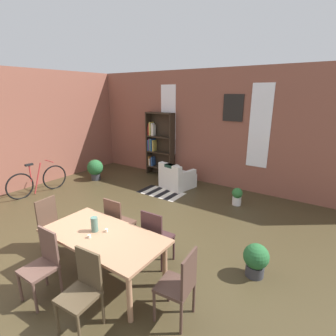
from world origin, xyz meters
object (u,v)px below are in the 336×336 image
at_px(dining_chair_head_right, 180,284).
at_px(dining_chair_near_right, 83,288).
at_px(bookshelf_tall, 158,144).
at_px(dining_chair_far_right, 156,236).
at_px(potted_plant_window, 237,196).
at_px(dining_chair_head_left, 52,223).
at_px(dining_chair_far_left, 118,221).
at_px(dining_chair_near_left, 43,262).
at_px(potted_plant_corner, 95,169).
at_px(bicycle_second, 38,181).
at_px(armchair_white, 177,178).
at_px(potted_plant_by_shelf, 256,259).
at_px(dining_table, 103,239).
at_px(vase_on_table, 95,224).

relative_size(dining_chair_head_right, dining_chair_near_right, 1.00).
height_order(dining_chair_head_right, bookshelf_tall, bookshelf_tall).
bearing_deg(dining_chair_far_right, potted_plant_window, 85.15).
relative_size(dining_chair_head_left, dining_chair_head_right, 1.00).
xyz_separation_m(dining_chair_far_left, dining_chair_near_left, (-0.00, -1.38, 0.00)).
bearing_deg(potted_plant_corner, bicycle_second, -102.96).
relative_size(dining_chair_head_left, armchair_white, 1.00).
distance_m(armchair_white, potted_plant_window, 1.90).
distance_m(dining_chair_near_right, armchair_white, 4.83).
relative_size(bicycle_second, potted_plant_by_shelf, 3.18).
xyz_separation_m(dining_chair_head_right, bicycle_second, (-5.40, 1.31, -0.16)).
bearing_deg(bicycle_second, potted_plant_by_shelf, 0.05).
relative_size(dining_chair_near_right, dining_chair_far_left, 1.00).
bearing_deg(dining_chair_near_left, armchair_white, 100.04).
bearing_deg(dining_chair_head_left, potted_plant_by_shelf, 23.06).
bearing_deg(bookshelf_tall, dining_chair_far_right, -53.89).
distance_m(dining_chair_near_right, bicycle_second, 4.94).
bearing_deg(dining_chair_near_left, dining_chair_near_right, -0.02).
height_order(dining_chair_head_left, bicycle_second, dining_chair_head_left).
bearing_deg(armchair_white, dining_table, -72.42).
xyz_separation_m(dining_chair_far_right, bookshelf_tall, (-2.84, 3.89, 0.54)).
bearing_deg(dining_chair_far_left, armchair_white, 104.31).
relative_size(bookshelf_tall, bicycle_second, 1.25).
xyz_separation_m(dining_chair_near_left, armchair_white, (-0.80, 4.54, -0.23)).
bearing_deg(dining_table, dining_chair_near_left, -121.15).
bearing_deg(dining_chair_head_left, dining_chair_far_left, 38.24).
xyz_separation_m(bookshelf_tall, potted_plant_corner, (-1.31, -1.60, -0.69)).
distance_m(potted_plant_corner, potted_plant_window, 4.45).
bearing_deg(dining_chair_near_right, dining_table, 120.71).
height_order(dining_chair_near_right, bookshelf_tall, bookshelf_tall).
bearing_deg(dining_chair_near_right, armchair_white, 109.74).
bearing_deg(dining_table, dining_chair_head_right, 0.31).
xyz_separation_m(dining_chair_near_left, potted_plant_by_shelf, (2.23, 2.01, -0.23)).
xyz_separation_m(dining_chair_far_left, potted_plant_window, (1.09, 2.98, -0.28)).
bearing_deg(dining_chair_far_right, dining_chair_far_left, -180.00).
xyz_separation_m(dining_chair_head_right, armchair_white, (-2.52, 3.85, -0.23)).
bearing_deg(armchair_white, dining_chair_far_right, -62.60).
relative_size(dining_table, vase_on_table, 8.39).
relative_size(potted_plant_by_shelf, potted_plant_corner, 0.80).
distance_m(bookshelf_tall, armchair_white, 1.60).
bearing_deg(vase_on_table, armchair_white, 105.28).
bearing_deg(potted_plant_by_shelf, bicycle_second, -179.95).
xyz_separation_m(dining_chair_far_left, dining_chair_far_right, (0.83, 0.00, 0.00)).
xyz_separation_m(dining_chair_far_right, potted_plant_window, (0.25, 2.98, -0.28)).
height_order(dining_table, dining_chair_near_right, dining_chair_near_right).
distance_m(dining_chair_far_left, potted_plant_by_shelf, 2.33).
bearing_deg(bicycle_second, potted_plant_window, 26.22).
height_order(dining_chair_far_left, dining_chair_near_left, same).
bearing_deg(bookshelf_tall, dining_chair_head_left, -76.27).
distance_m(dining_table, bookshelf_tall, 5.19).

